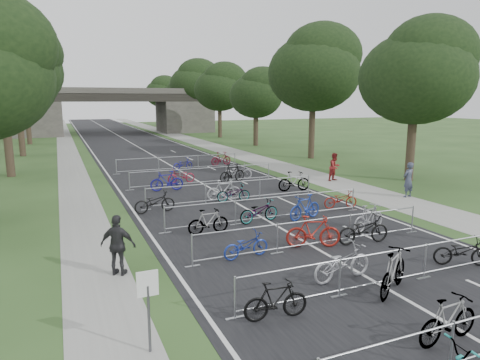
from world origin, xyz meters
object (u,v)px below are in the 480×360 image
Objects in this scene: pedestrian_a at (408,180)px; pedestrian_b at (335,167)px; overpass_bridge at (113,111)px; park_sign at (148,296)px; pedestrian_c at (118,246)px; bike_1 at (449,320)px.

pedestrian_b is at bearing -91.17° from pedestrian_a.
overpass_bridge reaches higher than pedestrian_a.
pedestrian_b is at bearing 44.33° from park_sign.
pedestrian_b is 0.98× the size of pedestrian_c.
bike_1 is 15.11m from pedestrian_a.
pedestrian_b reaches higher than bike_1.
pedestrian_c is (-0.05, 4.44, -0.33)m from park_sign.
pedestrian_a reaches higher than pedestrian_c.
overpass_bridge is 62.41m from park_sign.
park_sign is 0.99× the size of pedestrian_b.
overpass_bridge reaches higher than pedestrian_b.
pedestrian_a is (9.91, 11.40, 0.43)m from bike_1.
pedestrian_a reaches higher than bike_1.
pedestrian_b is (8.35, -47.20, -2.61)m from overpass_bridge.
pedestrian_a is at bearing -96.96° from pedestrian_b.
pedestrian_b is at bearing -114.68° from pedestrian_c.
pedestrian_c reaches higher than park_sign.
overpass_bridge is 17.31× the size of bike_1.
overpass_bridge is at bearing -4.05° from bike_1.
pedestrian_c is (-15.20, -10.36, 0.02)m from pedestrian_b.
overpass_bridge is 58.02m from pedestrian_c.
pedestrian_a is at bearing 29.88° from park_sign.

